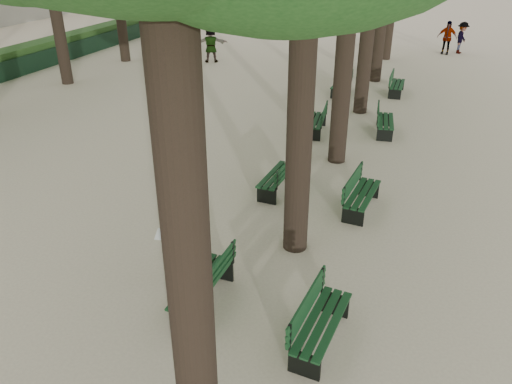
% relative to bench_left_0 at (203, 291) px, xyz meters
% --- Properties ---
extents(ground, '(120.00, 120.00, 0.00)m').
position_rel_bench_left_0_xyz_m(ground, '(-0.37, -0.64, -0.27)').
color(ground, beige).
rests_on(ground, ground).
extents(bench_left_0, '(0.64, 1.82, 0.92)m').
position_rel_bench_left_0_xyz_m(bench_left_0, '(0.00, 0.00, 0.00)').
color(bench_left_0, black).
rests_on(bench_left_0, ground).
extents(bench_left_1, '(0.71, 1.84, 0.92)m').
position_rel_bench_left_0_xyz_m(bench_left_1, '(-0.00, 4.86, 0.00)').
color(bench_left_1, black).
rests_on(bench_left_1, ground).
extents(bench_left_2, '(0.73, 1.84, 0.92)m').
position_rel_bench_left_0_xyz_m(bench_left_2, '(-0.00, 9.55, 0.00)').
color(bench_left_2, black).
rests_on(bench_left_2, ground).
extents(bench_left_3, '(0.69, 1.84, 0.92)m').
position_rel_bench_left_0_xyz_m(bench_left_3, '(-0.00, 14.60, 0.00)').
color(bench_left_3, black).
rests_on(bench_left_3, ground).
extents(bench_right_0, '(0.77, 1.85, 0.92)m').
position_rel_bench_left_0_xyz_m(bench_right_0, '(2.27, -0.33, 0.00)').
color(bench_right_0, black).
rests_on(bench_right_0, ground).
extents(bench_right_1, '(0.77, 1.85, 0.92)m').
position_rel_bench_left_0_xyz_m(bench_right_1, '(2.27, 4.50, 0.00)').
color(bench_right_1, black).
rests_on(bench_right_1, ground).
extents(bench_right_2, '(0.76, 1.85, 0.92)m').
position_rel_bench_left_0_xyz_m(bench_right_2, '(2.27, 10.25, 0.00)').
color(bench_right_2, black).
rests_on(bench_right_2, ground).
extents(bench_right_3, '(0.59, 1.81, 0.92)m').
position_rel_bench_left_0_xyz_m(bench_right_3, '(2.27, 15.34, 0.00)').
color(bench_right_3, black).
rests_on(bench_right_3, ground).
extents(man_with_map, '(0.72, 0.81, 1.82)m').
position_rel_bench_left_0_xyz_m(man_with_map, '(-0.68, 0.42, 0.64)').
color(man_with_map, black).
rests_on(man_with_map, ground).
extents(pedestrian_d, '(0.92, 0.62, 1.75)m').
position_rel_bench_left_0_xyz_m(pedestrian_d, '(-0.33, 26.53, 0.60)').
color(pedestrian_d, '#262628').
rests_on(pedestrian_d, ground).
extents(pedestrian_b, '(0.67, 1.19, 1.77)m').
position_rel_bench_left_0_xyz_m(pedestrian_b, '(5.08, 25.31, 0.61)').
color(pedestrian_b, '#262628').
rests_on(pedestrian_b, ground).
extents(pedestrian_e, '(1.79, 1.02, 1.91)m').
position_rel_bench_left_0_xyz_m(pedestrian_e, '(-7.78, 18.60, 0.69)').
color(pedestrian_e, '#262628').
rests_on(pedestrian_e, ground).
extents(pedestrian_c, '(1.13, 0.53, 1.85)m').
position_rel_bench_left_0_xyz_m(pedestrian_c, '(4.26, 24.86, 0.65)').
color(pedestrian_c, '#262628').
rests_on(pedestrian_c, ground).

